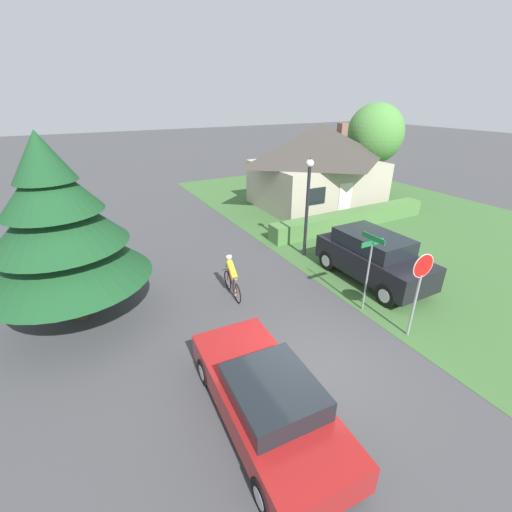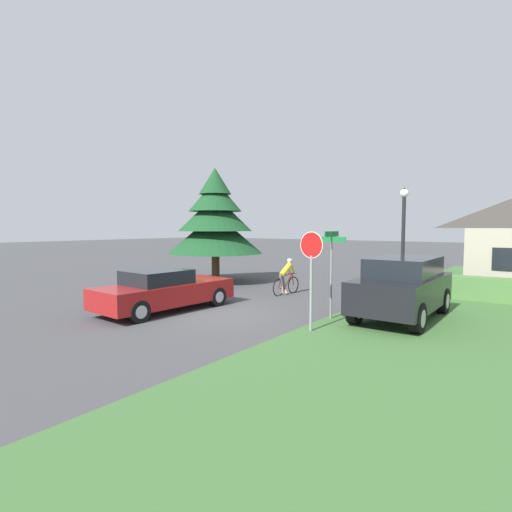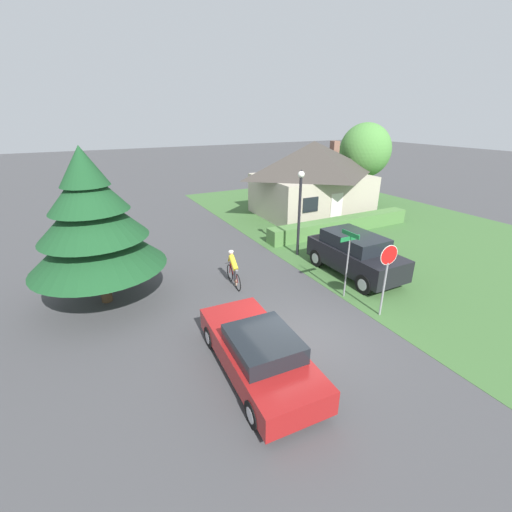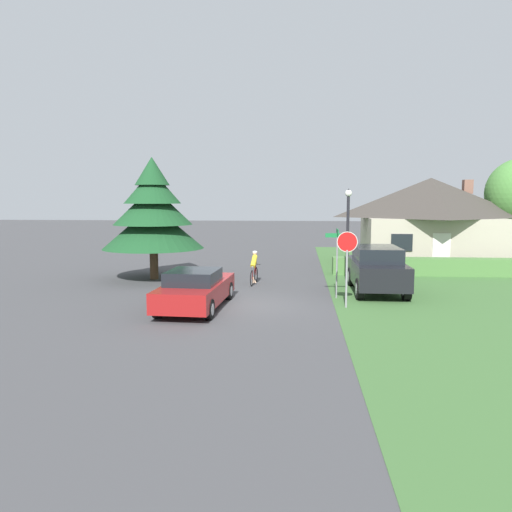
{
  "view_description": "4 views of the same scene",
  "coord_description": "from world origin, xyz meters",
  "px_view_note": "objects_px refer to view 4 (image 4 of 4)",
  "views": [
    {
      "loc": [
        -4.28,
        -5.17,
        6.46
      ],
      "look_at": [
        0.62,
        3.84,
        1.62
      ],
      "focal_mm": 24.0,
      "sensor_mm": 36.0,
      "label": 1
    },
    {
      "loc": [
        8.64,
        -9.37,
        2.76
      ],
      "look_at": [
        -0.76,
        3.35,
        1.62
      ],
      "focal_mm": 28.0,
      "sensor_mm": 36.0,
      "label": 2
    },
    {
      "loc": [
        -5.13,
        -7.28,
        6.59
      ],
      "look_at": [
        0.54,
        3.49,
        1.54
      ],
      "focal_mm": 24.0,
      "sensor_mm": 36.0,
      "label": 3
    },
    {
      "loc": [
        1.96,
        -17.32,
        3.74
      ],
      "look_at": [
        0.26,
        2.22,
        1.51
      ],
      "focal_mm": 35.0,
      "sensor_mm": 36.0,
      "label": 4
    }
  ],
  "objects_px": {
    "parked_suv_right": "(377,269)",
    "conifer_tall_near": "(153,213)",
    "street_name_sign": "(337,250)",
    "cottage_house": "(430,220)",
    "street_lamp": "(348,223)",
    "sedan_left_lane": "(196,289)",
    "cyclist": "(254,268)",
    "stop_sign": "(347,254)"
  },
  "relations": [
    {
      "from": "street_lamp",
      "to": "sedan_left_lane",
      "type": "bearing_deg",
      "value": -131.1
    },
    {
      "from": "sedan_left_lane",
      "to": "street_lamp",
      "type": "distance_m",
      "value": 8.99
    },
    {
      "from": "cottage_house",
      "to": "conifer_tall_near",
      "type": "height_order",
      "value": "conifer_tall_near"
    },
    {
      "from": "stop_sign",
      "to": "street_name_sign",
      "type": "relative_size",
      "value": 1.0
    },
    {
      "from": "sedan_left_lane",
      "to": "parked_suv_right",
      "type": "distance_m",
      "value": 7.57
    },
    {
      "from": "cottage_house",
      "to": "street_lamp",
      "type": "xyz_separation_m",
      "value": [
        -5.2,
        -6.04,
        0.08
      ]
    },
    {
      "from": "sedan_left_lane",
      "to": "parked_suv_right",
      "type": "height_order",
      "value": "parked_suv_right"
    },
    {
      "from": "stop_sign",
      "to": "conifer_tall_near",
      "type": "relative_size",
      "value": 0.47
    },
    {
      "from": "street_lamp",
      "to": "street_name_sign",
      "type": "xyz_separation_m",
      "value": [
        -0.8,
        -4.41,
        -0.82
      ]
    },
    {
      "from": "cottage_house",
      "to": "cyclist",
      "type": "distance_m",
      "value": 12.21
    },
    {
      "from": "conifer_tall_near",
      "to": "sedan_left_lane",
      "type": "bearing_deg",
      "value": -61.91
    },
    {
      "from": "sedan_left_lane",
      "to": "stop_sign",
      "type": "xyz_separation_m",
      "value": [
        5.18,
        0.56,
        1.2
      ]
    },
    {
      "from": "street_lamp",
      "to": "parked_suv_right",
      "type": "bearing_deg",
      "value": -73.43
    },
    {
      "from": "street_name_sign",
      "to": "conifer_tall_near",
      "type": "distance_m",
      "value": 9.21
    },
    {
      "from": "conifer_tall_near",
      "to": "cottage_house",
      "type": "bearing_deg",
      "value": 24.59
    },
    {
      "from": "stop_sign",
      "to": "conifer_tall_near",
      "type": "height_order",
      "value": "conifer_tall_near"
    },
    {
      "from": "street_lamp",
      "to": "cottage_house",
      "type": "bearing_deg",
      "value": 49.24
    },
    {
      "from": "cottage_house",
      "to": "cyclist",
      "type": "height_order",
      "value": "cottage_house"
    },
    {
      "from": "cyclist",
      "to": "cottage_house",
      "type": "bearing_deg",
      "value": -45.84
    },
    {
      "from": "cottage_house",
      "to": "street_name_sign",
      "type": "relative_size",
      "value": 3.0
    },
    {
      "from": "cottage_house",
      "to": "parked_suv_right",
      "type": "distance_m",
      "value": 10.17
    },
    {
      "from": "street_lamp",
      "to": "cyclist",
      "type": "bearing_deg",
      "value": -160.17
    },
    {
      "from": "parked_suv_right",
      "to": "street_name_sign",
      "type": "bearing_deg",
      "value": 128.63
    },
    {
      "from": "street_lamp",
      "to": "conifer_tall_near",
      "type": "distance_m",
      "value": 9.06
    },
    {
      "from": "cottage_house",
      "to": "street_lamp",
      "type": "relative_size",
      "value": 1.87
    },
    {
      "from": "parked_suv_right",
      "to": "conifer_tall_near",
      "type": "distance_m",
      "value": 10.48
    },
    {
      "from": "cottage_house",
      "to": "street_lamp",
      "type": "height_order",
      "value": "cottage_house"
    },
    {
      "from": "street_name_sign",
      "to": "street_lamp",
      "type": "bearing_deg",
      "value": 79.69
    },
    {
      "from": "street_name_sign",
      "to": "sedan_left_lane",
      "type": "bearing_deg",
      "value": -156.08
    },
    {
      "from": "cyclist",
      "to": "street_lamp",
      "type": "height_order",
      "value": "street_lamp"
    },
    {
      "from": "cyclist",
      "to": "conifer_tall_near",
      "type": "relative_size",
      "value": 0.3
    },
    {
      "from": "cyclist",
      "to": "street_lamp",
      "type": "distance_m",
      "value": 4.88
    },
    {
      "from": "conifer_tall_near",
      "to": "street_name_sign",
      "type": "bearing_deg",
      "value": -25.49
    },
    {
      "from": "parked_suv_right",
      "to": "sedan_left_lane",
      "type": "bearing_deg",
      "value": 118.12
    },
    {
      "from": "cottage_house",
      "to": "stop_sign",
      "type": "distance_m",
      "value": 13.41
    },
    {
      "from": "cyclist",
      "to": "street_lamp",
      "type": "relative_size",
      "value": 0.4
    },
    {
      "from": "parked_suv_right",
      "to": "stop_sign",
      "type": "bearing_deg",
      "value": 153.56
    },
    {
      "from": "cyclist",
      "to": "parked_suv_right",
      "type": "distance_m",
      "value": 5.34
    },
    {
      "from": "stop_sign",
      "to": "parked_suv_right",
      "type": "bearing_deg",
      "value": -111.34
    },
    {
      "from": "stop_sign",
      "to": "street_name_sign",
      "type": "height_order",
      "value": "stop_sign"
    },
    {
      "from": "cyclist",
      "to": "parked_suv_right",
      "type": "height_order",
      "value": "parked_suv_right"
    },
    {
      "from": "parked_suv_right",
      "to": "stop_sign",
      "type": "relative_size",
      "value": 1.68
    }
  ]
}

